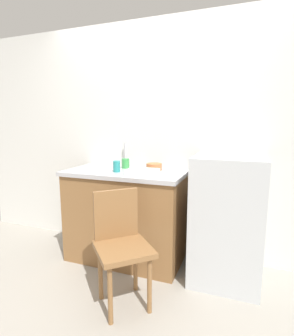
{
  "coord_description": "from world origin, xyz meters",
  "views": [
    {
      "loc": [
        0.87,
        -1.74,
        1.42
      ],
      "look_at": [
        -0.01,
        0.6,
        0.99
      ],
      "focal_mm": 28.42,
      "sensor_mm": 36.0,
      "label": 1
    }
  ],
  "objects_px": {
    "cup_green": "(126,163)",
    "cup_teal": "(117,166)",
    "refrigerator": "(227,219)",
    "dish_tray": "(143,172)",
    "terracotta_bowl": "(154,167)",
    "chair": "(121,242)"
  },
  "relations": [
    {
      "from": "chair",
      "to": "cup_green",
      "type": "distance_m",
      "value": 0.98
    },
    {
      "from": "cup_green",
      "to": "chair",
      "type": "bearing_deg",
      "value": -67.68
    },
    {
      "from": "terracotta_bowl",
      "to": "cup_teal",
      "type": "distance_m",
      "value": 0.39
    },
    {
      "from": "terracotta_bowl",
      "to": "cup_green",
      "type": "distance_m",
      "value": 0.32
    },
    {
      "from": "refrigerator",
      "to": "terracotta_bowl",
      "type": "relative_size",
      "value": 7.16
    },
    {
      "from": "refrigerator",
      "to": "cup_teal",
      "type": "relative_size",
      "value": 10.39
    },
    {
      "from": "cup_green",
      "to": "cup_teal",
      "type": "xyz_separation_m",
      "value": [
        0.01,
        -0.23,
        0.0
      ]
    },
    {
      "from": "refrigerator",
      "to": "dish_tray",
      "type": "xyz_separation_m",
      "value": [
        -0.77,
        -0.11,
        0.4
      ]
    },
    {
      "from": "chair",
      "to": "dish_tray",
      "type": "bearing_deg",
      "value": 49.55
    },
    {
      "from": "dish_tray",
      "to": "cup_teal",
      "type": "bearing_deg",
      "value": 174.91
    },
    {
      "from": "chair",
      "to": "cup_green",
      "type": "relative_size",
      "value": 8.76
    },
    {
      "from": "refrigerator",
      "to": "cup_green",
      "type": "relative_size",
      "value": 11.18
    },
    {
      "from": "chair",
      "to": "dish_tray",
      "type": "distance_m",
      "value": 0.71
    },
    {
      "from": "cup_green",
      "to": "cup_teal",
      "type": "distance_m",
      "value": 0.23
    },
    {
      "from": "cup_green",
      "to": "terracotta_bowl",
      "type": "bearing_deg",
      "value": -0.49
    },
    {
      "from": "chair",
      "to": "cup_teal",
      "type": "relative_size",
      "value": 8.13
    },
    {
      "from": "terracotta_bowl",
      "to": "cup_green",
      "type": "height_order",
      "value": "cup_green"
    },
    {
      "from": "terracotta_bowl",
      "to": "cup_green",
      "type": "xyz_separation_m",
      "value": [
        -0.32,
        0.0,
        0.02
      ]
    },
    {
      "from": "dish_tray",
      "to": "cup_teal",
      "type": "relative_size",
      "value": 2.56
    },
    {
      "from": "refrigerator",
      "to": "dish_tray",
      "type": "bearing_deg",
      "value": -172.21
    },
    {
      "from": "refrigerator",
      "to": "cup_green",
      "type": "xyz_separation_m",
      "value": [
        -1.07,
        0.15,
        0.42
      ]
    },
    {
      "from": "refrigerator",
      "to": "chair",
      "type": "xyz_separation_m",
      "value": [
        -0.74,
        -0.64,
        -0.07
      ]
    }
  ]
}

